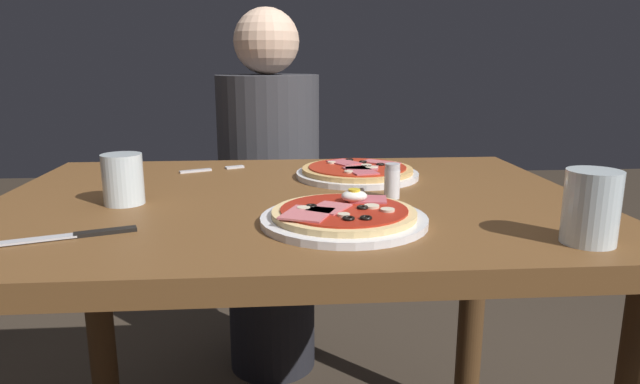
{
  "coord_description": "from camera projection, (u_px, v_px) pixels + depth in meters",
  "views": [
    {
      "loc": [
        -0.03,
        -1.05,
        1.02
      ],
      "look_at": [
        0.05,
        -0.1,
        0.8
      ],
      "focal_mm": 31.34,
      "sensor_mm": 36.0,
      "label": 1
    }
  ],
  "objects": [
    {
      "name": "water_glass_near",
      "position": [
        123.0,
        182.0,
        1.02
      ],
      "size": [
        0.07,
        0.07,
        0.09
      ],
      "color": "silver",
      "rests_on": "dining_table"
    },
    {
      "name": "diner_person",
      "position": [
        270.0,
        207.0,
        1.81
      ],
      "size": [
        0.32,
        0.32,
        1.18
      ],
      "rotation": [
        0.0,
        0.0,
        3.14
      ],
      "color": "black",
      "rests_on": "ground"
    },
    {
      "name": "salt_shaker",
      "position": [
        392.0,
        181.0,
        1.06
      ],
      "size": [
        0.03,
        0.03,
        0.07
      ],
      "color": "white",
      "rests_on": "dining_table"
    },
    {
      "name": "pizza_foreground",
      "position": [
        344.0,
        216.0,
        0.9
      ],
      "size": [
        0.27,
        0.27,
        0.05
      ],
      "color": "white",
      "rests_on": "dining_table"
    },
    {
      "name": "pizza_across_left",
      "position": [
        357.0,
        172.0,
        1.25
      ],
      "size": [
        0.27,
        0.27,
        0.03
      ],
      "color": "white",
      "rests_on": "dining_table"
    },
    {
      "name": "knife",
      "position": [
        78.0,
        235.0,
        0.83
      ],
      "size": [
        0.19,
        0.08,
        0.01
      ],
      "color": "silver",
      "rests_on": "dining_table"
    },
    {
      "name": "water_glass_far",
      "position": [
        591.0,
        212.0,
        0.79
      ],
      "size": [
        0.08,
        0.08,
        0.11
      ],
      "color": "silver",
      "rests_on": "dining_table"
    },
    {
      "name": "dining_table",
      "position": [
        293.0,
        257.0,
        1.11
      ],
      "size": [
        1.13,
        0.82,
        0.77
      ],
      "color": "brown",
      "rests_on": "ground"
    },
    {
      "name": "fork",
      "position": [
        207.0,
        170.0,
        1.33
      ],
      "size": [
        0.15,
        0.08,
        0.0
      ],
      "color": "silver",
      "rests_on": "dining_table"
    }
  ]
}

